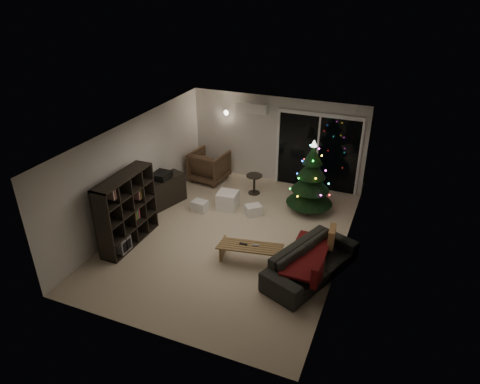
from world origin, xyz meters
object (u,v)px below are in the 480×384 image
(bookshelf, at_px, (119,208))
(sofa, at_px, (311,262))
(coffee_table, at_px, (250,254))
(media_cabinet, at_px, (163,192))
(armchair, at_px, (209,166))
(christmas_tree, at_px, (311,176))

(bookshelf, distance_m, sofa, 4.34)
(bookshelf, bearing_deg, sofa, 29.74)
(bookshelf, distance_m, coffee_table, 3.08)
(media_cabinet, bearing_deg, armchair, 93.43)
(sofa, relative_size, coffee_table, 1.69)
(bookshelf, xyz_separation_m, christmas_tree, (3.61, 2.97, 0.13))
(armchair, distance_m, christmas_tree, 3.25)
(bookshelf, relative_size, christmas_tree, 0.87)
(armchair, relative_size, coffee_table, 0.75)
(media_cabinet, xyz_separation_m, armchair, (0.46, 1.81, 0.06))
(coffee_table, bearing_deg, christmas_tree, 66.74)
(media_cabinet, distance_m, coffee_table, 3.36)
(coffee_table, relative_size, christmas_tree, 0.69)
(media_cabinet, bearing_deg, christmas_tree, 35.92)
(sofa, distance_m, coffee_table, 1.30)
(coffee_table, bearing_deg, sofa, -7.70)
(media_cabinet, relative_size, armchair, 1.25)
(christmas_tree, bearing_deg, bookshelf, -140.58)
(armchair, height_order, christmas_tree, christmas_tree)
(armchair, bearing_deg, sofa, 146.17)
(media_cabinet, height_order, coffee_table, media_cabinet)
(bookshelf, bearing_deg, christmas_tree, 64.35)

